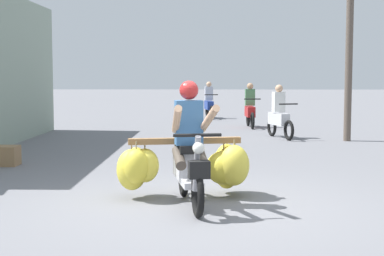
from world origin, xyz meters
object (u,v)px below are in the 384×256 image
object	(u,v)px
produce_crate	(3,156)
motorbike_main_loaded	(192,162)
motorbike_distant_ahead_right	(279,116)
motorbike_distant_far_ahead	(209,103)
utility_pole	(350,15)
motorbike_distant_ahead_left	(250,109)

from	to	relation	value
produce_crate	motorbike_main_loaded	bearing A→B (deg)	-38.82
motorbike_distant_ahead_right	motorbike_distant_far_ahead	xyz separation A→B (m)	(-1.82, 6.99, 0.00)
utility_pole	motorbike_distant_ahead_right	bearing A→B (deg)	158.84
motorbike_distant_ahead_left	motorbike_distant_ahead_right	world-z (taller)	same
motorbike_main_loaded	motorbike_distant_far_ahead	bearing A→B (deg)	88.95
motorbike_main_loaded	motorbike_distant_ahead_right	xyz separation A→B (m)	(2.09, 7.68, 0.07)
motorbike_distant_ahead_left	produce_crate	world-z (taller)	motorbike_distant_ahead_left
motorbike_distant_ahead_left	motorbike_distant_ahead_right	size ratio (longest dim) A/B	1.03
motorbike_distant_ahead_right	motorbike_distant_far_ahead	bearing A→B (deg)	104.56
motorbike_distant_ahead_right	motorbike_main_loaded	bearing A→B (deg)	-105.20
motorbike_distant_ahead_right	motorbike_distant_ahead_left	bearing A→B (deg)	99.77
produce_crate	utility_pole	size ratio (longest dim) A/B	0.09
produce_crate	utility_pole	bearing A→B (deg)	30.13
produce_crate	utility_pole	xyz separation A→B (m)	(7.25, 4.21, 2.94)
motorbike_distant_far_ahead	motorbike_distant_ahead_left	bearing A→B (deg)	-71.75
motorbike_distant_ahead_left	motorbike_distant_far_ahead	xyz separation A→B (m)	(-1.28, 3.89, 0.00)
motorbike_main_loaded	motorbike_distant_ahead_left	xyz separation A→B (m)	(1.55, 10.78, 0.07)
motorbike_main_loaded	utility_pole	xyz separation A→B (m)	(3.72, 7.05, 2.62)
produce_crate	motorbike_distant_far_ahead	bearing A→B (deg)	72.19
utility_pole	motorbike_main_loaded	bearing A→B (deg)	-117.81
motorbike_distant_ahead_left	motorbike_distant_far_ahead	bearing A→B (deg)	108.25
motorbike_distant_ahead_left	motorbike_distant_ahead_right	distance (m)	3.15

